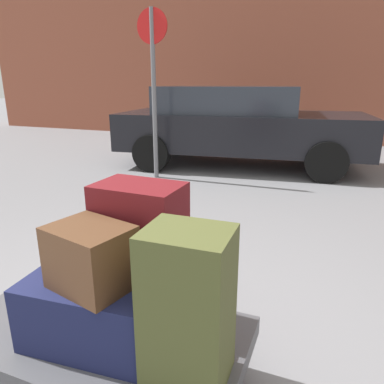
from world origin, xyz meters
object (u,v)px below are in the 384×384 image
at_px(duffel_bag_navy_front_right, 96,316).
at_px(no_parking_sign, 154,78).
at_px(luggage_cart, 102,341).
at_px(parked_car, 238,124).
at_px(suitcase_olive_rear_left, 188,307).
at_px(suitcase_maroon_center, 141,252).
at_px(duffel_bag_brown_topmost_pile, 91,257).

height_order(duffel_bag_navy_front_right, no_parking_sign, no_parking_sign).
height_order(luggage_cart, parked_car, parked_car).
distance_m(suitcase_olive_rear_left, suitcase_maroon_center, 0.48).
relative_size(suitcase_olive_rear_left, parked_car, 0.14).
bearing_deg(duffel_bag_brown_topmost_pile, no_parking_sign, 126.90).
distance_m(parked_car, no_parking_sign, 1.85).
xyz_separation_m(suitcase_maroon_center, no_parking_sign, (-1.80, 3.67, 0.87)).
height_order(duffel_bag_brown_topmost_pile, parked_car, parked_car).
relative_size(suitcase_olive_rear_left, suitcase_maroon_center, 0.92).
bearing_deg(no_parking_sign, suitcase_maroon_center, -63.86).
xyz_separation_m(duffel_bag_navy_front_right, suitcase_olive_rear_left, (0.44, -0.01, 0.16)).
distance_m(duffel_bag_navy_front_right, no_parking_sign, 4.45).
relative_size(luggage_cart, parked_car, 0.31).
height_order(suitcase_maroon_center, no_parking_sign, no_parking_sign).
distance_m(suitcase_olive_rear_left, duffel_bag_brown_topmost_pile, 0.46).
bearing_deg(luggage_cart, parked_car, 97.49).
distance_m(duffel_bag_brown_topmost_pile, no_parking_sign, 4.39).
bearing_deg(no_parking_sign, parked_car, 53.83).
height_order(duffel_bag_navy_front_right, duffel_bag_brown_topmost_pile, duffel_bag_brown_topmost_pile).
height_order(duffel_bag_navy_front_right, suitcase_olive_rear_left, suitcase_olive_rear_left).
height_order(suitcase_maroon_center, duffel_bag_brown_topmost_pile, suitcase_maroon_center).
bearing_deg(luggage_cart, no_parking_sign, 113.40).
bearing_deg(suitcase_olive_rear_left, luggage_cart, 166.39).
distance_m(duffel_bag_navy_front_right, duffel_bag_brown_topmost_pile, 0.29).
bearing_deg(parked_car, duffel_bag_brown_topmost_pile, -82.03).
bearing_deg(parked_car, duffel_bag_navy_front_right, -82.03).
relative_size(suitcase_maroon_center, parked_car, 0.15).
bearing_deg(suitcase_maroon_center, duffel_bag_navy_front_right, -101.81).
height_order(suitcase_maroon_center, parked_car, parked_car).
bearing_deg(no_parking_sign, duffel_bag_brown_topmost_pile, -66.41).
relative_size(luggage_cart, duffel_bag_navy_front_right, 2.10).
xyz_separation_m(suitcase_olive_rear_left, parked_car, (-1.18, 5.32, 0.10)).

